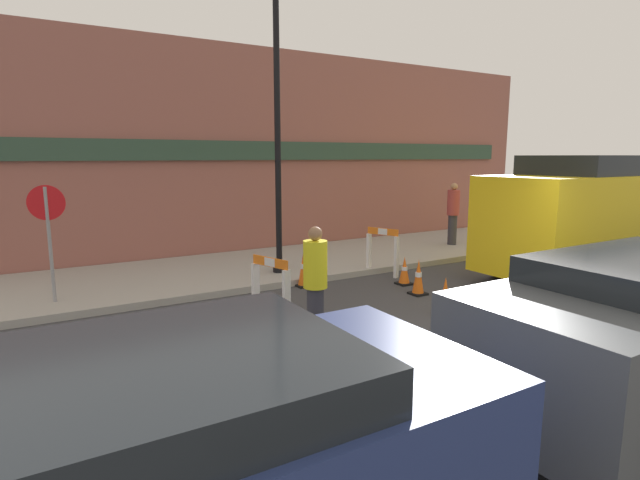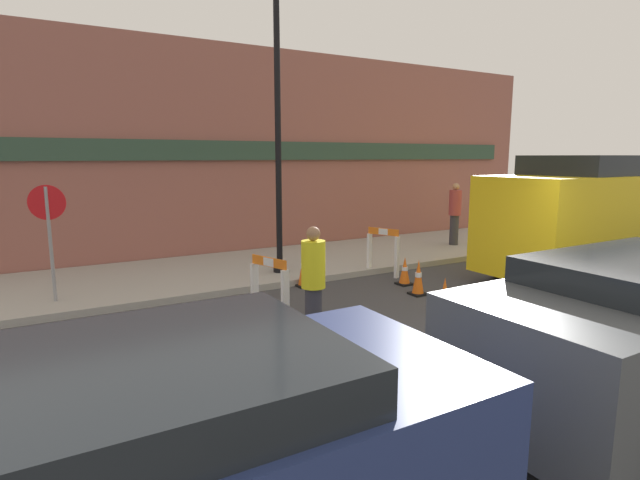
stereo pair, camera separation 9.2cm
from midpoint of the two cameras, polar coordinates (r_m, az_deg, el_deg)
name	(u,v)px [view 2 (the right image)]	position (r m, az deg, el deg)	size (l,w,h in m)	color
ground_plane	(545,338)	(8.22, 24.59, -10.15)	(60.00, 60.00, 0.00)	#38383A
sidewalk_slab	(325,259)	(12.76, 0.79, -2.14)	(18.00, 3.67, 0.13)	#9E9B93
storefront_facade	(290,153)	(14.16, -3.23, 9.94)	(18.00, 0.22, 5.50)	#93564C
streetlamp_post	(277,87)	(10.86, -4.64, 17.01)	(0.44, 0.44, 6.22)	black
stop_sign	(49,224)	(9.73, -28.35, 1.63)	(0.59, 0.16, 2.04)	gray
barricade_0	(269,288)	(8.08, -5.48, -5.45)	(0.36, 0.79, 1.06)	white
barricade_1	(383,251)	(11.23, 7.44, -1.21)	(0.42, 0.76, 1.08)	white
traffic_cone_0	(405,271)	(10.56, 9.90, -3.56)	(0.30, 0.30, 0.59)	black
traffic_cone_1	(418,278)	(9.83, 11.44, -4.27)	(0.30, 0.30, 0.69)	black
traffic_cone_2	(304,269)	(10.24, -1.62, -3.36)	(0.30, 0.30, 0.75)	black
traffic_cone_3	(444,297)	(8.68, 14.33, -6.35)	(0.30, 0.30, 0.66)	black
person_worker	(313,281)	(7.09, -0.39, -4.71)	(0.48, 0.48, 1.68)	#33333D
person_pedestrian	(455,212)	(14.78, 15.33, 3.13)	(0.48, 0.48, 1.77)	#33333D
work_van	(593,213)	(12.36, 28.97, 2.73)	(5.45, 2.18, 2.67)	yellow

